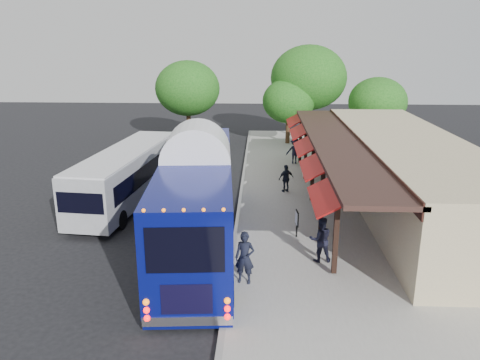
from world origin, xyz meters
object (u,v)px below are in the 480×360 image
(city_bus, at_px, (127,173))
(ped_d, at_px, (295,151))
(coach_bus, at_px, (198,195))
(sign_board, at_px, (297,219))
(ped_b, at_px, (321,239))
(ped_a, at_px, (245,258))
(ped_c, at_px, (286,178))

(city_bus, bearing_deg, ped_d, 46.36)
(coach_bus, xyz_separation_m, ped_d, (4.85, 13.25, -1.16))
(sign_board, bearing_deg, ped_b, -78.48)
(coach_bus, height_order, sign_board, coach_bus)
(ped_a, bearing_deg, coach_bus, 130.67)
(ped_c, height_order, ped_d, ped_d)
(ped_a, bearing_deg, ped_c, 89.05)
(coach_bus, bearing_deg, sign_board, 4.06)
(coach_bus, height_order, ped_c, coach_bus)
(ped_b, bearing_deg, ped_a, 27.59)
(coach_bus, distance_m, ped_b, 5.24)
(city_bus, distance_m, sign_board, 9.75)
(ped_b, relative_size, ped_d, 1.00)
(city_bus, height_order, ped_c, city_bus)
(ped_a, height_order, ped_d, ped_a)
(ped_b, distance_m, ped_d, 14.85)
(ped_a, height_order, sign_board, ped_a)
(ped_a, relative_size, sign_board, 1.58)
(ped_b, bearing_deg, ped_c, -89.20)
(city_bus, bearing_deg, ped_a, -47.59)
(ped_b, height_order, ped_d, ped_b)
(ped_b, relative_size, ped_c, 1.14)
(ped_b, xyz_separation_m, sign_board, (-0.73, 2.23, -0.08))
(ped_a, xyz_separation_m, ped_d, (2.80, 16.65, -0.05))
(coach_bus, xyz_separation_m, city_bus, (-4.43, 5.28, -0.62))
(ped_a, xyz_separation_m, sign_board, (2.07, 4.03, -0.13))
(ped_a, height_order, ped_c, ped_a)
(ped_d, distance_m, sign_board, 12.65)
(coach_bus, bearing_deg, ped_c, 55.54)
(coach_bus, relative_size, city_bus, 1.20)
(sign_board, bearing_deg, coach_bus, -178.00)
(coach_bus, bearing_deg, ped_b, -22.85)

